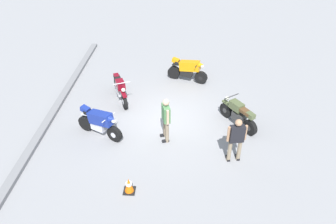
{
  "coord_description": "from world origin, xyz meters",
  "views": [
    {
      "loc": [
        -10.28,
        -0.73,
        7.62
      ],
      "look_at": [
        -0.51,
        -0.14,
        0.75
      ],
      "focal_mm": 34.37,
      "sensor_mm": 36.0,
      "label": 1
    }
  ],
  "objects": [
    {
      "name": "curb_edge",
      "position": [
        0.0,
        4.6,
        0.07
      ],
      "size": [
        14.0,
        0.3,
        0.15
      ],
      "primitive_type": "cube",
      "color": "gray",
      "rests_on": "ground"
    },
    {
      "name": "person_in_black_shirt",
      "position": [
        -2.15,
        -2.45,
        0.98
      ],
      "size": [
        0.38,
        0.66,
        1.7
      ],
      "rotation": [
        0.0,
        0.0,
        0.19
      ],
      "color": "gray",
      "rests_on": "ground"
    },
    {
      "name": "ground_plane",
      "position": [
        0.0,
        0.0,
        0.0
      ],
      "size": [
        40.0,
        40.0,
        0.0
      ],
      "primitive_type": "plane",
      "color": "gray"
    },
    {
      "name": "motorcycle_blue_sportbike",
      "position": [
        -1.07,
        2.33,
        0.59
      ],
      "size": [
        1.08,
        1.83,
        1.14
      ],
      "rotation": [
        0.0,
        0.0,
        4.24
      ],
      "color": "black",
      "rests_on": "ground"
    },
    {
      "name": "motorcycle_olive_vintage",
      "position": [
        -0.15,
        -2.82,
        0.49
      ],
      "size": [
        1.68,
        1.26,
        1.07
      ],
      "rotation": [
        0.0,
        0.0,
        0.62
      ],
      "color": "black",
      "rests_on": "ground"
    },
    {
      "name": "traffic_cone",
      "position": [
        -3.72,
        0.85,
        0.26
      ],
      "size": [
        0.36,
        0.36,
        0.53
      ],
      "color": "black",
      "rests_on": "ground"
    },
    {
      "name": "person_in_green_shirt",
      "position": [
        -1.16,
        -0.11,
        0.99
      ],
      "size": [
        0.66,
        0.42,
        1.72
      ],
      "rotation": [
        0.0,
        0.0,
        1.86
      ],
      "color": "gray",
      "rests_on": "ground"
    },
    {
      "name": "motorcycle_maroon_cruiser",
      "position": [
        1.42,
        2.03,
        0.52
      ],
      "size": [
        1.97,
        0.99,
        1.09
      ],
      "rotation": [
        0.0,
        0.0,
        3.55
      ],
      "color": "black",
      "rests_on": "ground"
    },
    {
      "name": "motorcycle_orange_sportbike",
      "position": [
        3.24,
        -0.85,
        0.59
      ],
      "size": [
        0.91,
        1.91,
        1.14
      ],
      "rotation": [
        0.0,
        0.0,
        4.38
      ],
      "color": "black",
      "rests_on": "ground"
    }
  ]
}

